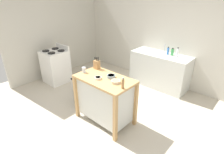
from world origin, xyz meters
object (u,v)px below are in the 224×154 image
at_px(bottle_dish_soap, 177,53).
at_px(bowl_stoneware_deep, 98,78).
at_px(kitchen_island, 105,98).
at_px(trash_bin, 82,91).
at_px(sink_faucet, 164,49).
at_px(stove, 56,66).
at_px(bottle_hand_soap, 168,51).
at_px(bowl_ceramic_small, 116,82).
at_px(pepper_grinder, 123,83).
at_px(bottle_spray_cleaner, 172,52).
at_px(drinking_cup, 84,70).
at_px(knife_block, 97,64).
at_px(bowl_ceramic_wide, 111,76).

bearing_deg(bottle_dish_soap, bowl_stoneware_deep, -102.89).
bearing_deg(kitchen_island, trash_bin, 174.62).
relative_size(sink_faucet, stove, 0.22).
distance_m(kitchen_island, bottle_hand_soap, 2.13).
xyz_separation_m(bowl_ceramic_small, sink_faucet, (-0.22, 2.15, 0.05)).
relative_size(pepper_grinder, bottle_spray_cleaner, 1.07).
bearing_deg(bowl_stoneware_deep, kitchen_island, 59.04).
xyz_separation_m(bowl_stoneware_deep, drinking_cup, (-0.40, 0.01, 0.03)).
xyz_separation_m(knife_block, bowl_ceramic_small, (0.68, -0.22, -0.07)).
xyz_separation_m(sink_faucet, bottle_spray_cleaner, (0.24, -0.05, -0.03)).
bearing_deg(knife_block, bottle_spray_cleaner, 69.84).
height_order(knife_block, bowl_stoneware_deep, knife_block).
bearing_deg(bowl_stoneware_deep, bowl_ceramic_wide, 54.98).
height_order(pepper_grinder, sink_faucet, pepper_grinder).
distance_m(bottle_spray_cleaner, stove, 3.08).
distance_m(kitchen_island, bowl_ceramic_wide, 0.45).
xyz_separation_m(bowl_ceramic_wide, bowl_stoneware_deep, (-0.13, -0.19, -0.01)).
height_order(bowl_ceramic_wide, bottle_hand_soap, bottle_hand_soap).
xyz_separation_m(sink_faucet, bottle_dish_soap, (0.39, -0.11, 0.00)).
distance_m(drinking_cup, trash_bin, 0.74).
distance_m(drinking_cup, stove, 1.85).
height_order(bowl_ceramic_small, stove, stove).
bearing_deg(bottle_dish_soap, kitchen_island, -101.91).
distance_m(knife_block, pepper_grinder, 0.94).
xyz_separation_m(knife_block, bowl_ceramic_wide, (0.49, -0.12, -0.06)).
bearing_deg(drinking_cup, bowl_ceramic_wide, 18.45).
xyz_separation_m(pepper_grinder, bottle_spray_cleaner, (-0.20, 2.18, -0.04)).
distance_m(bowl_ceramic_small, bottle_dish_soap, 2.05).
bearing_deg(stove, sink_faucet, 39.24).
bearing_deg(bottle_hand_soap, bottle_spray_cleaner, 15.47).
height_order(bowl_stoneware_deep, sink_faucet, sink_faucet).
relative_size(bowl_ceramic_wide, drinking_cup, 1.45).
bearing_deg(kitchen_island, bottle_hand_soap, 85.10).
distance_m(kitchen_island, stove, 2.21).
relative_size(bowl_ceramic_small, bowl_stoneware_deep, 1.28).
height_order(pepper_grinder, bottle_spray_cleaner, pepper_grinder).
distance_m(bowl_stoneware_deep, trash_bin, 0.96).
bearing_deg(bowl_ceramic_small, sink_faucet, 95.95).
relative_size(bowl_stoneware_deep, pepper_grinder, 0.61).
bearing_deg(stove, knife_block, -3.58).
bearing_deg(bottle_hand_soap, drinking_cup, -106.41).
relative_size(bowl_ceramic_wide, bottle_spray_cleaner, 0.83).
bearing_deg(bowl_ceramic_wide, trash_bin, -178.59).
distance_m(pepper_grinder, bottle_hand_soap, 2.17).
height_order(drinking_cup, bottle_dish_soap, bottle_dish_soap).
bearing_deg(bottle_spray_cleaner, sink_faucet, 169.17).
bearing_deg(bottle_hand_soap, sink_faucet, 151.29).
xyz_separation_m(pepper_grinder, trash_bin, (-1.25, 0.15, -0.69)).
bearing_deg(bowl_ceramic_small, knife_block, 162.44).
distance_m(kitchen_island, pepper_grinder, 0.70).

